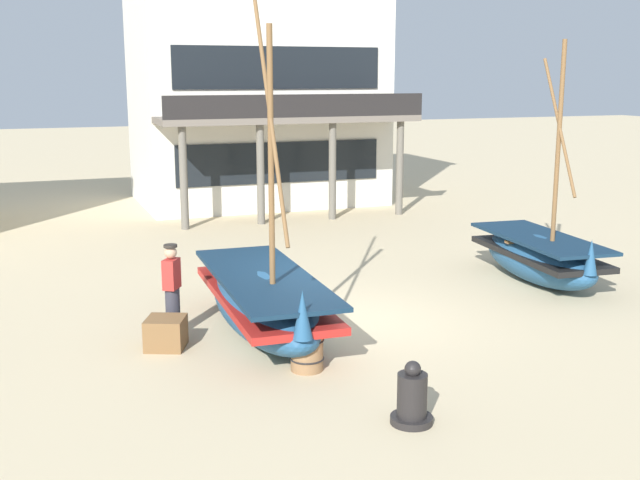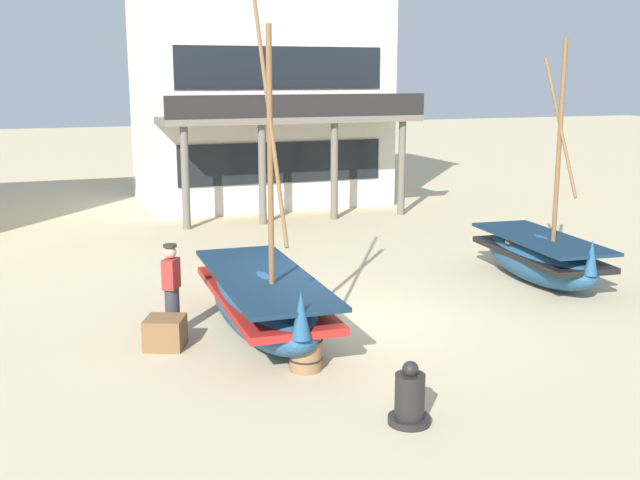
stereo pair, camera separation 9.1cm
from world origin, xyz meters
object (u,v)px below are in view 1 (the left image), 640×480
(fisherman_by_hull, at_px, (172,291))
(cargo_crate, at_px, (166,333))
(fishing_boat_near_left, at_px, (539,256))
(wooden_barrel, at_px, (307,349))
(harbor_building_main, at_px, (255,69))
(capstan_winch, at_px, (412,399))
(fishing_boat_centre_large, at_px, (264,301))

(fisherman_by_hull, relative_size, cargo_crate, 2.61)
(fishing_boat_near_left, distance_m, wooden_barrel, 7.53)
(wooden_barrel, relative_size, harbor_building_main, 0.07)
(fisherman_by_hull, bearing_deg, wooden_barrel, -55.55)
(wooden_barrel, height_order, harbor_building_main, harbor_building_main)
(capstan_winch, bearing_deg, cargo_crate, 121.62)
(fishing_boat_centre_large, relative_size, fisherman_by_hull, 3.55)
(fishing_boat_centre_large, bearing_deg, fisherman_by_hull, 163.55)
(fishing_boat_near_left, xyz_separation_m, fisherman_by_hull, (-8.46, -0.81, 0.24))
(harbor_building_main, bearing_deg, capstan_winch, -100.29)
(wooden_barrel, bearing_deg, fishing_boat_near_left, 25.62)
(fishing_boat_centre_large, relative_size, capstan_winch, 6.75)
(capstan_winch, bearing_deg, fishing_boat_centre_large, 99.92)
(fishing_boat_near_left, relative_size, cargo_crate, 8.29)
(capstan_winch, bearing_deg, fisherman_by_hull, 115.96)
(fisherman_by_hull, height_order, harbor_building_main, harbor_building_main)
(fishing_boat_centre_large, height_order, capstan_winch, fishing_boat_centre_large)
(capstan_winch, height_order, cargo_crate, capstan_winch)
(wooden_barrel, xyz_separation_m, harbor_building_main, (4.13, 16.80, 4.47))
(cargo_crate, bearing_deg, harbor_building_main, 68.00)
(fishing_boat_centre_large, height_order, harbor_building_main, harbor_building_main)
(fishing_boat_centre_large, distance_m, cargo_crate, 1.85)
(fishing_boat_near_left, xyz_separation_m, fishing_boat_centre_large, (-6.89, -1.28, 0.02))
(harbor_building_main, bearing_deg, cargo_crate, -112.00)
(fishing_boat_near_left, bearing_deg, fisherman_by_hull, -174.51)
(capstan_winch, distance_m, harbor_building_main, 19.97)
(fisherman_by_hull, relative_size, wooden_barrel, 2.41)
(fishing_boat_centre_large, bearing_deg, fishing_boat_near_left, 10.51)
(fishing_boat_near_left, xyz_separation_m, capstan_winch, (-6.13, -5.60, -0.25))
(fisherman_by_hull, bearing_deg, cargo_crate, -111.81)
(fishing_boat_centre_large, distance_m, fisherman_by_hull, 1.66)
(wooden_barrel, distance_m, harbor_building_main, 17.87)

